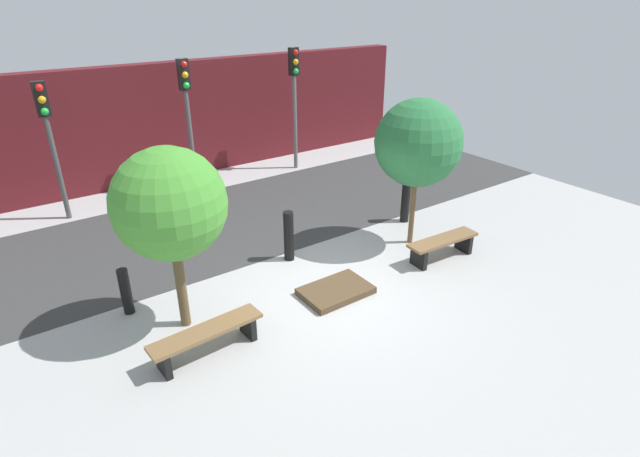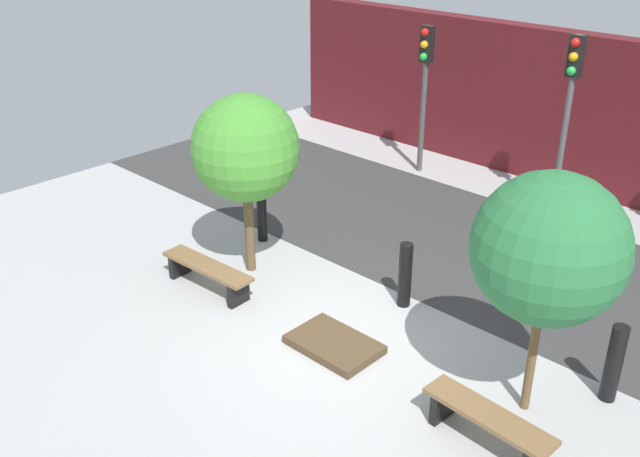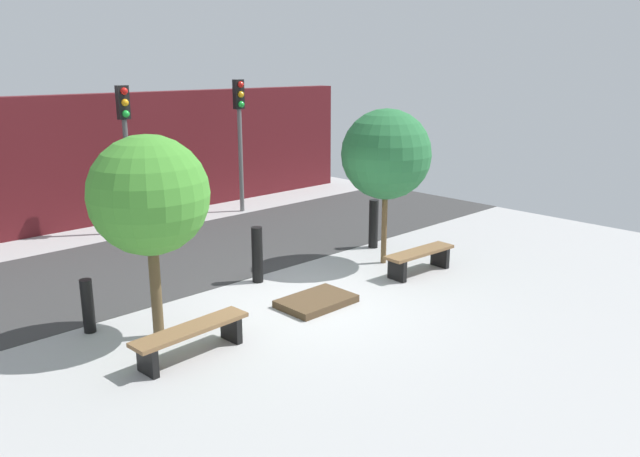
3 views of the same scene
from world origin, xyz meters
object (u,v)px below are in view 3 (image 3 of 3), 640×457
Objects in this scene: bench_left at (191,335)px; bollard_center at (373,224)px; traffic_light_mid_east at (240,122)px; bench_right at (420,257)px; tree_behind_left_bench at (149,196)px; traffic_light_mid_west at (126,133)px; bollard_far_left at (88,306)px; bollard_left at (257,255)px; tree_behind_right_bench at (386,154)px; planter_bed at (316,301)px.

bollard_center is (5.93, 1.82, 0.22)m from bench_left.
bollard_center is 5.30m from traffic_light_mid_east.
bench_left is at bearing -176.76° from bench_right.
tree_behind_left_bench is 0.87× the size of traffic_light_mid_west.
bench_right is at bearing -17.06° from bollard_far_left.
traffic_light_mid_west is 0.98× the size of traffic_light_mid_east.
tree_behind_left_bench is 2.86× the size of bollard_left.
bench_left is at bearing -169.96° from tree_behind_right_bench.
traffic_light_mid_east reaches higher than bollard_left.
traffic_light_mid_east reaches higher than planter_bed.
traffic_light_mid_east reaches higher than tree_behind_right_bench.
planter_bed is 1.48× the size of bollard_far_left.
bench_right is 0.46× the size of traffic_light_mid_east.
bench_right is 7.12m from traffic_light_mid_east.
planter_bed is 0.35× the size of traffic_light_mid_east.
traffic_light_mid_east is (6.65, 4.92, 2.07)m from bollard_far_left.
bollard_center is at bearing 0.00° from bollard_left.
tree_behind_left_bench is 0.85× the size of traffic_light_mid_east.
traffic_light_mid_west is at bearing 114.50° from bench_right.
bollard_far_left is at bearing 180.00° from bollard_left.
bench_right is 3.20m from bollard_left.
tree_behind_left_bench is 2.81× the size of bollard_center.
bollard_center is at bearing -56.08° from traffic_light_mid_west.
traffic_light_mid_east is (0.03, 4.92, 1.95)m from bollard_center.
tree_behind_left_bench reaches higher than planter_bed.
bollard_far_left is (-0.69, 1.82, 0.10)m from bench_left.
traffic_light_mid_west is at bearing -180.00° from traffic_light_mid_east.
bollard_far_left is 0.24× the size of traffic_light_mid_east.
planter_bed is 0.41× the size of tree_behind_left_bench.
tree_behind_right_bench is 3.71× the size of bollard_far_left.
bench_left is 3.20m from bollard_left.
bollard_center is at bearing 72.61° from bench_right.
planter_bed is at bearing -153.90° from bollard_center.
bollard_left reaches higher than bench_left.
bench_right is 1.31× the size of planter_bed.
bollard_far_left reaches higher than bench_left.
traffic_light_mid_east reaches higher than bench_left.
bench_left is at bearing -111.26° from traffic_light_mid_west.
traffic_light_mid_west is (-2.62, 5.82, 0.18)m from tree_behind_right_bench.
traffic_light_mid_east is at bearing 45.26° from bench_left.
tree_behind_right_bench is at bearing 93.24° from bench_right.
planter_bed is at bearing -15.53° from tree_behind_left_bench.
tree_behind_right_bench is at bearing 6.80° from bench_left.
bollard_left is (2.62, 0.89, -1.66)m from tree_behind_left_bench.
bollard_center is at bearing 8.55° from tree_behind_left_bench.
traffic_light_mid_west reaches higher than planter_bed.
bollard_left is (-2.62, 1.82, 0.20)m from bench_right.
traffic_light_mid_west is 3.34m from traffic_light_mid_east.
tree_behind_left_bench is 2.09m from bollard_far_left.
bollard_center reaches higher than planter_bed.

